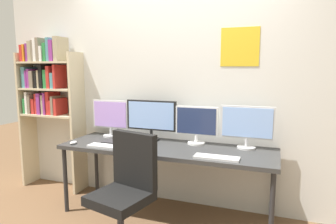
{
  "coord_description": "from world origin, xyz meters",
  "views": [
    {
      "loc": [
        1.04,
        -2.16,
        1.53
      ],
      "look_at": [
        0.0,
        0.65,
        1.09
      ],
      "focal_mm": 31.93,
      "sensor_mm": 36.0,
      "label": 1
    }
  ],
  "objects_px": {
    "desk": "(166,152)",
    "laptop_closed": "(119,142)",
    "monitor_far_left": "(111,117)",
    "keyboard_right": "(217,158)",
    "monitor_far_right": "(247,125)",
    "office_chair": "(125,203)",
    "monitor_center_right": "(196,124)",
    "bookshelf": "(47,89)",
    "computer_mouse": "(73,143)",
    "monitor_center_left": "(151,118)",
    "keyboard_left": "(106,146)"
  },
  "relations": [
    {
      "from": "bookshelf",
      "to": "keyboard_right",
      "type": "height_order",
      "value": "bookshelf"
    },
    {
      "from": "monitor_far_left",
      "to": "keyboard_right",
      "type": "xyz_separation_m",
      "value": [
        1.33,
        -0.44,
        -0.22
      ]
    },
    {
      "from": "keyboard_left",
      "to": "computer_mouse",
      "type": "distance_m",
      "value": 0.4
    },
    {
      "from": "keyboard_right",
      "to": "monitor_center_left",
      "type": "bearing_deg",
      "value": 151.56
    },
    {
      "from": "monitor_far_left",
      "to": "monitor_center_left",
      "type": "distance_m",
      "value": 0.51
    },
    {
      "from": "desk",
      "to": "office_chair",
      "type": "height_order",
      "value": "office_chair"
    },
    {
      "from": "desk",
      "to": "keyboard_right",
      "type": "xyz_separation_m",
      "value": [
        0.56,
        -0.23,
        0.06
      ]
    },
    {
      "from": "monitor_center_right",
      "to": "keyboard_right",
      "type": "bearing_deg",
      "value": -55.57
    },
    {
      "from": "office_chair",
      "to": "monitor_far_left",
      "type": "height_order",
      "value": "monitor_far_left"
    },
    {
      "from": "computer_mouse",
      "to": "laptop_closed",
      "type": "xyz_separation_m",
      "value": [
        0.43,
        0.21,
        -0.0
      ]
    },
    {
      "from": "bookshelf",
      "to": "monitor_center_right",
      "type": "bearing_deg",
      "value": -0.51
    },
    {
      "from": "bookshelf",
      "to": "monitor_far_right",
      "type": "distance_m",
      "value": 2.47
    },
    {
      "from": "keyboard_left",
      "to": "keyboard_right",
      "type": "bearing_deg",
      "value": 0.0
    },
    {
      "from": "monitor_center_left",
      "to": "laptop_closed",
      "type": "distance_m",
      "value": 0.43
    },
    {
      "from": "desk",
      "to": "keyboard_left",
      "type": "relative_size",
      "value": 5.69
    },
    {
      "from": "laptop_closed",
      "to": "computer_mouse",
      "type": "bearing_deg",
      "value": -156.94
    },
    {
      "from": "monitor_far_left",
      "to": "monitor_center_right",
      "type": "bearing_deg",
      "value": -0.0
    },
    {
      "from": "bookshelf",
      "to": "monitor_center_left",
      "type": "relative_size",
      "value": 3.29
    },
    {
      "from": "monitor_center_left",
      "to": "computer_mouse",
      "type": "height_order",
      "value": "monitor_center_left"
    },
    {
      "from": "desk",
      "to": "laptop_closed",
      "type": "relative_size",
      "value": 6.82
    },
    {
      "from": "monitor_far_left",
      "to": "bookshelf",
      "type": "bearing_deg",
      "value": 178.91
    },
    {
      "from": "keyboard_right",
      "to": "computer_mouse",
      "type": "bearing_deg",
      "value": -179.69
    },
    {
      "from": "monitor_center_left",
      "to": "monitor_far_right",
      "type": "distance_m",
      "value": 1.03
    },
    {
      "from": "monitor_far_right",
      "to": "computer_mouse",
      "type": "xyz_separation_m",
      "value": [
        -1.73,
        -0.45,
        -0.22
      ]
    },
    {
      "from": "desk",
      "to": "laptop_closed",
      "type": "xyz_separation_m",
      "value": [
        -0.53,
        -0.02,
        0.06
      ]
    },
    {
      "from": "desk",
      "to": "monitor_center_left",
      "type": "bearing_deg",
      "value": 140.42
    },
    {
      "from": "laptop_closed",
      "to": "monitor_far_left",
      "type": "bearing_deg",
      "value": 131.81
    },
    {
      "from": "desk",
      "to": "laptop_closed",
      "type": "bearing_deg",
      "value": -177.45
    },
    {
      "from": "desk",
      "to": "monitor_center_right",
      "type": "height_order",
      "value": "monitor_center_right"
    },
    {
      "from": "desk",
      "to": "monitor_far_left",
      "type": "height_order",
      "value": "monitor_far_left"
    },
    {
      "from": "bookshelf",
      "to": "monitor_center_left",
      "type": "xyz_separation_m",
      "value": [
        1.43,
        -0.02,
        -0.28
      ]
    },
    {
      "from": "desk",
      "to": "monitor_far_left",
      "type": "xyz_separation_m",
      "value": [
        -0.77,
        0.21,
        0.28
      ]
    },
    {
      "from": "bookshelf",
      "to": "computer_mouse",
      "type": "relative_size",
      "value": 19.82
    },
    {
      "from": "bookshelf",
      "to": "monitor_far_left",
      "type": "height_order",
      "value": "bookshelf"
    },
    {
      "from": "computer_mouse",
      "to": "monitor_far_left",
      "type": "bearing_deg",
      "value": 67.71
    },
    {
      "from": "office_chair",
      "to": "monitor_far_right",
      "type": "xyz_separation_m",
      "value": [
        0.9,
        0.87,
        0.57
      ]
    },
    {
      "from": "keyboard_right",
      "to": "laptop_closed",
      "type": "xyz_separation_m",
      "value": [
        -1.09,
        0.21,
        0.0
      ]
    },
    {
      "from": "monitor_far_left",
      "to": "laptop_closed",
      "type": "height_order",
      "value": "monitor_far_left"
    },
    {
      "from": "office_chair",
      "to": "monitor_center_right",
      "type": "distance_m",
      "value": 1.1
    },
    {
      "from": "keyboard_left",
      "to": "office_chair",
      "type": "bearing_deg",
      "value": -44.6
    },
    {
      "from": "monitor_far_right",
      "to": "keyboard_right",
      "type": "distance_m",
      "value": 0.54
    },
    {
      "from": "bookshelf",
      "to": "laptop_closed",
      "type": "distance_m",
      "value": 1.29
    },
    {
      "from": "office_chair",
      "to": "bookshelf",
      "type": "bearing_deg",
      "value": 150.35
    },
    {
      "from": "monitor_far_right",
      "to": "keyboard_right",
      "type": "height_order",
      "value": "monitor_far_right"
    },
    {
      "from": "office_chair",
      "to": "monitor_far_left",
      "type": "relative_size",
      "value": 2.19
    },
    {
      "from": "laptop_closed",
      "to": "office_chair",
      "type": "bearing_deg",
      "value": -61.24
    },
    {
      "from": "monitor_center_right",
      "to": "monitor_far_right",
      "type": "bearing_deg",
      "value": 0.01
    },
    {
      "from": "keyboard_right",
      "to": "laptop_closed",
      "type": "distance_m",
      "value": 1.11
    },
    {
      "from": "monitor_far_right",
      "to": "office_chair",
      "type": "bearing_deg",
      "value": -135.83
    },
    {
      "from": "bookshelf",
      "to": "keyboard_left",
      "type": "xyz_separation_m",
      "value": [
        1.13,
        -0.46,
        -0.52
      ]
    }
  ]
}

